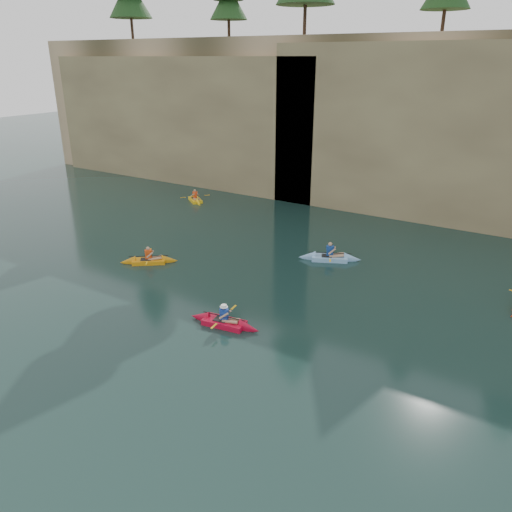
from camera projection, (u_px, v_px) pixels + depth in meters
The scene contains 10 objects.
ground at pixel (210, 392), 16.15m from camera, with size 160.00×160.00×0.00m, color black.
cliff at pixel (448, 116), 37.53m from camera, with size 70.00×16.00×12.00m, color tan.
cliff_slab_west at pixel (180, 119), 41.83m from camera, with size 26.00×2.40×10.56m, color #988A5C.
cliff_slab_center at pixel (453, 134), 30.83m from camera, with size 24.00×2.40×11.40m, color #988A5C.
sea_cave_west at pixel (195, 162), 41.55m from camera, with size 4.50×1.00×4.00m, color black.
sea_cave_center at pixel (353, 188), 34.80m from camera, with size 3.50×1.00×3.20m, color black.
main_kayaker at pixel (224, 322), 20.12m from camera, with size 3.15×2.11×1.14m.
kayaker_orange at pixel (149, 261), 26.22m from camera, with size 2.80×2.38×1.14m.
kayaker_yellow at pixel (195, 200), 37.45m from camera, with size 2.65×2.22×1.14m.
kayaker_ltblue_mid at pixel (330, 258), 26.58m from camera, with size 3.33×2.28×1.27m.
Camera 1 is at (8.34, -10.53, 10.10)m, focal length 35.00 mm.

